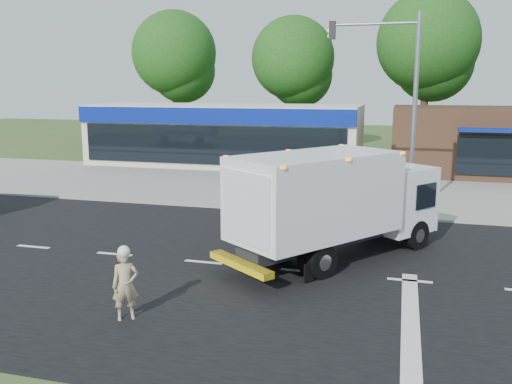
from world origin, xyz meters
TOP-DOWN VIEW (x-y plane):
  - ground at (0.00, 0.00)m, footprint 120.00×120.00m
  - road_asphalt at (0.00, 0.00)m, footprint 60.00×14.00m
  - sidewalk at (0.00, 8.20)m, footprint 60.00×2.40m
  - parking_apron at (0.00, 14.00)m, footprint 60.00×9.00m
  - lane_markings at (1.35, -1.35)m, footprint 55.20×7.00m
  - ems_box_truck at (0.74, 1.41)m, footprint 6.35×7.40m
  - emergency_worker at (-3.27, -4.24)m, footprint 0.71×0.67m
  - retail_strip_mall at (-9.00, 19.93)m, footprint 18.00×6.20m
  - brown_storefront at (7.00, 19.98)m, footprint 10.00×6.70m
  - traffic_signal_pole at (2.35, 7.60)m, footprint 3.51×0.25m
  - background_trees at (-0.85, 28.16)m, footprint 36.77×7.39m

SIDE VIEW (x-z plane):
  - ground at x=0.00m, z-range 0.00..0.00m
  - road_asphalt at x=0.00m, z-range -0.01..0.01m
  - parking_apron at x=0.00m, z-range 0.00..0.02m
  - lane_markings at x=1.35m, z-range 0.01..0.02m
  - sidewalk at x=0.00m, z-range 0.00..0.12m
  - emergency_worker at x=-3.27m, z-range -0.01..1.74m
  - ems_box_truck at x=0.74m, z-range 0.26..3.59m
  - brown_storefront at x=7.00m, z-range 0.00..4.00m
  - retail_strip_mall at x=-9.00m, z-range 0.01..4.01m
  - traffic_signal_pole at x=2.35m, z-range 0.92..8.92m
  - background_trees at x=-0.85m, z-range 1.33..13.43m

